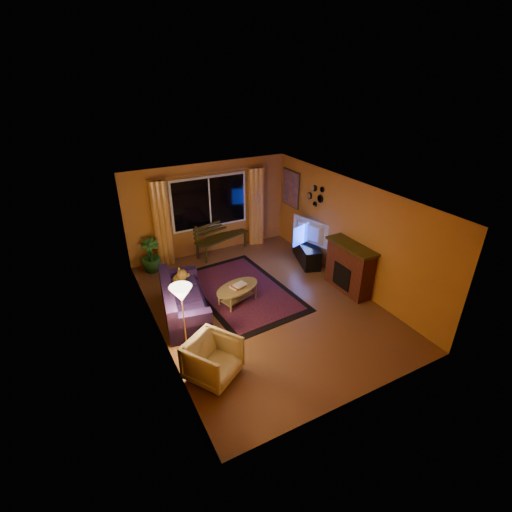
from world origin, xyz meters
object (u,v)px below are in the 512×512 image
armchair (213,358)px  sofa (184,299)px  coffee_table (238,294)px  tv_console (306,252)px  floor_lamp (184,318)px  bench (222,245)px

armchair → sofa: bearing=53.4°
coffee_table → tv_console: tv_console is taller
sofa → coffee_table: size_ratio=1.78×
armchair → floor_lamp: 0.99m
armchair → coffee_table: 2.24m
bench → tv_console: bearing=-58.2°
coffee_table → bench: bearing=74.6°
bench → coffee_table: (-0.67, -2.43, -0.04)m
bench → coffee_table: size_ratio=1.47×
floor_lamp → coffee_table: size_ratio=1.19×
tv_console → armchair: bearing=-126.3°
bench → tv_console: size_ratio=1.27×
bench → armchair: size_ratio=1.97×
coffee_table → tv_console: 2.61m
sofa → tv_console: bearing=22.5°
sofa → tv_console: sofa is taller
bench → sofa: size_ratio=0.82×
tv_console → bench: bearing=157.2°
sofa → coffee_table: sofa is taller
bench → armchair: 4.68m
sofa → armchair: armchair is taller
bench → coffee_table: bearing=-122.9°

